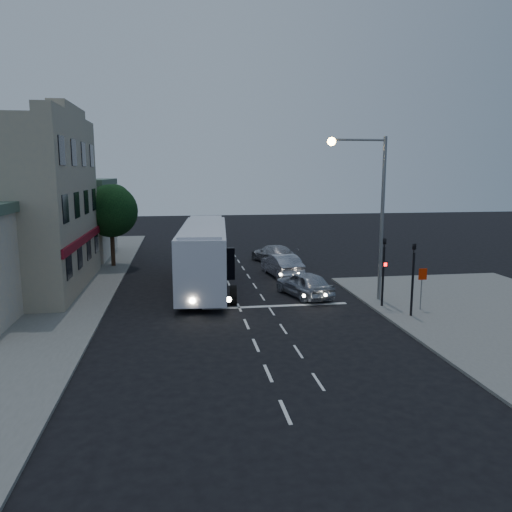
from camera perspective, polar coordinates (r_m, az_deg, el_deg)
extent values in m
plane|color=black|center=(25.17, -1.40, -7.11)|extent=(120.00, 120.00, 0.00)
cube|color=slate|center=(34.20, -25.44, -3.46)|extent=(12.00, 50.00, 0.12)
cube|color=silver|center=(15.97, 3.35, -17.36)|extent=(0.12, 1.60, 0.01)
cube|color=silver|center=(18.64, 1.39, -13.24)|extent=(0.12, 1.60, 0.01)
cube|color=silver|center=(21.40, -0.03, -10.15)|extent=(0.12, 1.60, 0.01)
cube|color=silver|center=(24.22, -1.10, -7.78)|extent=(0.12, 1.60, 0.01)
cube|color=silver|center=(27.07, -1.94, -5.90)|extent=(0.12, 1.60, 0.01)
cube|color=silver|center=(29.96, -2.61, -4.38)|extent=(0.12, 1.60, 0.01)
cube|color=silver|center=(32.86, -3.17, -3.12)|extent=(0.12, 1.60, 0.01)
cube|color=silver|center=(35.78, -3.63, -2.07)|extent=(0.12, 1.60, 0.01)
cube|color=silver|center=(38.71, -4.02, -1.18)|extent=(0.12, 1.60, 0.01)
cube|color=silver|center=(41.66, -4.36, -0.42)|extent=(0.12, 1.60, 0.01)
cube|color=silver|center=(18.08, 7.12, -14.06)|extent=(0.10, 1.50, 0.01)
cube|color=silver|center=(20.77, 4.84, -10.82)|extent=(0.10, 1.50, 0.01)
cube|color=silver|center=(23.53, 3.13, -8.31)|extent=(0.10, 1.50, 0.01)
cube|color=silver|center=(26.35, 1.80, -6.33)|extent=(0.10, 1.50, 0.01)
cube|color=silver|center=(29.20, 0.73, -4.73)|extent=(0.10, 1.50, 0.01)
cube|color=silver|center=(32.08, -0.14, -3.42)|extent=(0.10, 1.50, 0.01)
cube|color=silver|center=(34.98, -0.87, -2.32)|extent=(0.10, 1.50, 0.01)
cube|color=silver|center=(37.90, -1.48, -1.40)|extent=(0.10, 1.50, 0.01)
cube|color=silver|center=(40.83, -2.01, -0.60)|extent=(0.10, 1.50, 0.01)
cube|color=silver|center=(43.76, -2.47, 0.09)|extent=(0.10, 1.50, 0.01)
cube|color=silver|center=(27.37, 2.25, -5.73)|extent=(8.00, 0.35, 0.01)
cube|color=silver|center=(31.59, -5.97, 0.22)|extent=(3.75, 13.19, 3.47)
cube|color=silver|center=(31.35, -6.02, 3.45)|extent=(3.28, 12.72, 0.20)
cube|color=black|center=(25.15, -5.28, -0.93)|extent=(2.50, 0.33, 1.63)
cube|color=black|center=(32.11, -3.60, 1.68)|extent=(0.92, 10.81, 0.98)
cube|color=black|center=(31.99, -8.48, 1.56)|extent=(0.92, 10.81, 0.98)
cube|color=red|center=(32.83, -3.64, -0.25)|extent=(0.51, 5.95, 1.52)
cube|color=red|center=(32.71, -8.45, -0.38)|extent=(0.51, 5.95, 1.52)
cylinder|color=black|center=(27.41, -8.29, -4.63)|extent=(0.47, 1.11, 1.08)
cylinder|color=black|center=(27.55, -2.63, -4.47)|extent=(0.47, 1.11, 1.08)
cylinder|color=black|center=(34.51, -8.39, -1.68)|extent=(0.47, 1.11, 1.08)
cylinder|color=black|center=(34.62, -3.90, -1.57)|extent=(0.47, 1.11, 1.08)
cylinder|color=black|center=(36.32, -8.41, -1.12)|extent=(0.47, 1.11, 1.08)
cylinder|color=black|center=(36.42, -4.14, -1.01)|extent=(0.47, 1.11, 1.08)
cylinder|color=#FFF2CC|center=(25.44, -7.29, -5.10)|extent=(0.29, 0.08, 0.28)
cylinder|color=#FFF2CC|center=(25.54, -3.14, -4.98)|extent=(0.29, 0.08, 0.28)
imported|color=#A7ACB6|center=(29.33, 5.54, -3.21)|extent=(3.00, 4.77, 1.51)
imported|color=#A2A2AB|center=(34.94, 2.98, -1.04)|extent=(2.30, 4.98, 1.58)
imported|color=#9E9EA4|center=(40.07, 2.01, 0.25)|extent=(3.49, 5.38, 1.45)
cylinder|color=black|center=(27.46, 14.31, -2.29)|extent=(0.12, 0.12, 3.20)
imported|color=black|center=(27.12, 14.49, 1.95)|extent=(0.15, 0.18, 0.90)
cube|color=black|center=(27.16, 14.52, -0.92)|extent=(0.25, 0.12, 0.30)
cube|color=#FF0C0C|center=(27.10, 14.58, -0.95)|extent=(0.16, 0.02, 0.18)
cylinder|color=black|center=(25.97, 17.45, -3.11)|extent=(0.12, 0.12, 3.20)
imported|color=black|center=(25.61, 17.68, 1.37)|extent=(0.18, 0.15, 0.90)
cylinder|color=slate|center=(27.41, 18.36, -3.79)|extent=(0.06, 0.06, 2.00)
cube|color=#B71D00|center=(27.17, 18.52, -1.97)|extent=(0.45, 0.03, 0.60)
cylinder|color=slate|center=(28.46, 14.21, 4.04)|extent=(0.20, 0.20, 9.00)
cylinder|color=slate|center=(27.84, 11.66, 12.88)|extent=(3.00, 0.12, 0.12)
sphere|color=#FFBF59|center=(27.36, 8.63, 12.81)|extent=(0.44, 0.44, 0.44)
cube|color=tan|center=(32.71, -20.72, 14.50)|extent=(1.00, 12.00, 0.50)
cube|color=tan|center=(32.76, -20.77, 15.37)|extent=(1.00, 6.00, 0.50)
cube|color=maroon|center=(32.72, -19.02, 1.85)|extent=(0.15, 12.00, 0.50)
cube|color=black|center=(28.48, -20.59, -0.96)|extent=(0.06, 1.30, 1.50)
cube|color=black|center=(31.38, -19.48, 0.04)|extent=(0.06, 1.30, 1.50)
cube|color=black|center=(34.30, -18.56, 0.86)|extent=(0.06, 1.30, 1.50)
cube|color=black|center=(37.22, -17.79, 1.56)|extent=(0.06, 1.30, 1.50)
cube|color=black|center=(28.12, -20.95, 5.06)|extent=(0.06, 1.30, 1.50)
cube|color=black|center=(31.05, -19.79, 5.50)|extent=(0.06, 1.30, 1.50)
cube|color=black|center=(33.99, -18.83, 5.86)|extent=(0.06, 1.30, 1.50)
cube|color=black|center=(36.95, -18.02, 6.17)|extent=(0.06, 1.30, 1.50)
cube|color=black|center=(28.07, -21.32, 11.17)|extent=(0.06, 1.30, 1.50)
cube|color=black|center=(31.01, -20.11, 11.03)|extent=(0.06, 1.30, 1.50)
cube|color=black|center=(33.96, -19.11, 10.92)|extent=(0.06, 1.30, 1.50)
cube|color=black|center=(36.91, -18.27, 10.82)|extent=(0.06, 1.30, 1.50)
cube|color=#AFACA8|center=(45.33, -22.02, 3.70)|extent=(9.00, 9.00, 6.00)
cube|color=#475F4F|center=(45.15, -22.28, 7.80)|extent=(9.40, 9.40, 0.50)
cylinder|color=black|center=(39.67, -16.06, 0.95)|extent=(0.32, 0.32, 2.80)
sphere|color=black|center=(39.36, -16.24, 4.98)|extent=(4.00, 4.00, 4.00)
sphere|color=#194D1B|center=(39.89, -15.89, 6.06)|extent=(2.60, 2.60, 2.60)
sphere|color=black|center=(38.78, -16.83, 5.48)|extent=(2.40, 2.40, 2.40)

